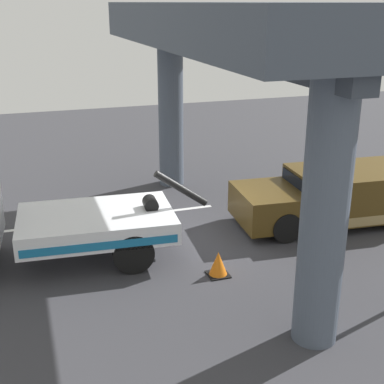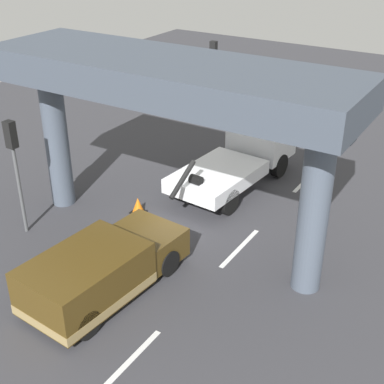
# 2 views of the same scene
# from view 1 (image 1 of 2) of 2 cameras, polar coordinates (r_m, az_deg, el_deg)

# --- Properties ---
(ground_plane) EXTENTS (60.00, 40.00, 0.10)m
(ground_plane) POSITION_cam_1_polar(r_m,az_deg,el_deg) (14.57, 0.44, -5.45)
(ground_plane) COLOR #38383D
(lane_stripe_west) EXTENTS (2.60, 0.16, 0.01)m
(lane_stripe_west) POSITION_cam_1_polar(r_m,az_deg,el_deg) (19.03, 15.44, 0.18)
(lane_stripe_west) COLOR silver
(lane_stripe_west) RESTS_ON ground
(lane_stripe_mid) EXTENTS (2.60, 0.16, 0.01)m
(lane_stripe_mid) POSITION_cam_1_polar(r_m,az_deg,el_deg) (16.58, -2.16, -2.03)
(lane_stripe_mid) COLOR silver
(lane_stripe_mid) RESTS_ON ground
(tow_truck_white) EXTENTS (7.32, 2.83, 2.46)m
(tow_truck_white) POSITION_cam_1_polar(r_m,az_deg,el_deg) (13.47, -18.54, -2.90)
(tow_truck_white) COLOR white
(tow_truck_white) RESTS_ON ground
(towed_van_green) EXTENTS (5.34, 2.56, 1.58)m
(towed_van_green) POSITION_cam_1_polar(r_m,az_deg,el_deg) (16.02, 14.93, -0.54)
(towed_van_green) COLOR #4C3814
(towed_van_green) RESTS_ON ground
(overpass_structure) EXTENTS (3.60, 11.81, 6.16)m
(overpass_structure) POSITION_cam_1_polar(r_m,az_deg,el_deg) (13.47, 3.63, 15.59)
(overpass_structure) COLOR #4C5666
(overpass_structure) RESTS_ON ground
(traffic_cone_orange) EXTENTS (0.51, 0.51, 0.60)m
(traffic_cone_orange) POSITION_cam_1_polar(r_m,az_deg,el_deg) (12.71, 2.84, -7.79)
(traffic_cone_orange) COLOR orange
(traffic_cone_orange) RESTS_ON ground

